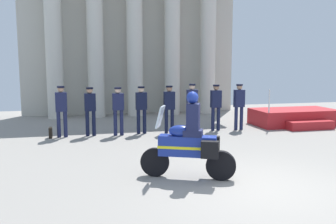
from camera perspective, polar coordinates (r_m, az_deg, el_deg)
The scene contains 13 objects.
ground_plane at distance 7.54m, azimuth 14.35°, elevation -11.68°, with size 28.00×28.00×0.00m, color gray.
colonnade_backdrop at distance 17.85m, azimuth -5.60°, elevation 12.41°, with size 10.72×1.61×7.53m.
reviewing_stand at distance 15.48m, azimuth 19.64°, elevation -0.83°, with size 3.32×2.23×1.55m.
officer_in_row_0 at distance 12.56m, azimuth -16.72°, elevation 0.74°, with size 0.39×0.24×1.75m.
officer_in_row_1 at distance 12.57m, azimuth -12.37°, elevation 0.74°, with size 0.39×0.24×1.70m.
officer_in_row_2 at distance 12.48m, azimuth -7.99°, elevation 0.79°, with size 0.39×0.24×1.69m.
officer_in_row_3 at distance 12.70m, azimuth -4.30°, elevation 0.98°, with size 0.39×0.24×1.70m.
officer_in_row_4 at distance 12.80m, azimuth 0.21°, elevation 1.09°, with size 0.39×0.24×1.72m.
officer_in_row_5 at distance 13.09m, azimuth 3.89°, elevation 1.36°, with size 0.39×0.24×1.77m.
officer_in_row_6 at distance 13.44m, azimuth 7.68°, elevation 1.36°, with size 0.39×0.24×1.73m.
officer_in_row_7 at distance 13.72m, azimuth 11.33°, elevation 1.43°, with size 0.39×0.24×1.74m.
motorcycle_with_rider at distance 7.70m, azimuth 3.66°, elevation -4.91°, with size 1.95×1.07×1.90m.
briefcase_on_ground at distance 12.67m, azimuth -18.30°, elevation -3.17°, with size 0.10×0.32×0.36m, color black.
Camera 1 is at (-3.40, -6.27, 2.46)m, focal length 38.03 mm.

